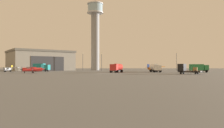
% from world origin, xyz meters
% --- Properties ---
extents(ground_plane, '(400.00, 400.00, 0.00)m').
position_xyz_m(ground_plane, '(0.00, 0.00, 0.00)').
color(ground_plane, '#60605E').
extents(control_tower, '(8.94, 8.94, 41.26)m').
position_xyz_m(control_tower, '(-8.05, 56.41, 22.71)').
color(control_tower, gray).
rests_on(control_tower, ground_plane).
extents(hangar, '(38.24, 37.30, 10.10)m').
position_xyz_m(hangar, '(-35.76, 47.49, 5.07)').
color(hangar, gray).
rests_on(hangar, ground_plane).
extents(airplane_red, '(6.79, 8.42, 2.68)m').
position_xyz_m(airplane_red, '(-21.49, 1.51, 1.25)').
color(airplane_red, red).
rests_on(airplane_red, ground_plane).
extents(airplane_silver, '(8.55, 6.72, 2.53)m').
position_xyz_m(airplane_silver, '(-36.86, 16.82, 1.18)').
color(airplane_silver, '#B7BABF').
rests_on(airplane_silver, ground_plane).
extents(airplane_orange, '(7.69, 9.59, 3.00)m').
position_xyz_m(airplane_orange, '(19.93, 27.91, 1.40)').
color(airplane_orange, orange).
rests_on(airplane_orange, ground_plane).
extents(truck_box_green, '(6.35, 4.29, 2.79)m').
position_xyz_m(truck_box_green, '(31.61, 10.19, 1.59)').
color(truck_box_green, '#38383D').
rests_on(truck_box_green, ground_plane).
extents(truck_fuel_tanker_white, '(3.60, 6.75, 3.02)m').
position_xyz_m(truck_fuel_tanker_white, '(17.53, 13.36, 1.66)').
color(truck_fuel_tanker_white, '#38383D').
rests_on(truck_fuel_tanker_white, ground_plane).
extents(truck_flatbed_black, '(6.12, 5.32, 2.70)m').
position_xyz_m(truck_flatbed_black, '(22.40, -5.36, 1.30)').
color(truck_flatbed_black, '#38383D').
rests_on(truck_flatbed_black, ground_plane).
extents(truck_fuel_tanker_red, '(4.43, 6.29, 2.94)m').
position_xyz_m(truck_fuel_tanker_red, '(3.94, 7.72, 1.66)').
color(truck_fuel_tanker_red, '#38383D').
rests_on(truck_fuel_tanker_red, ground_plane).
extents(truck_box_teal, '(6.75, 3.73, 3.20)m').
position_xyz_m(truck_box_teal, '(-26.38, 22.75, 1.77)').
color(truck_box_teal, '#38383D').
rests_on(truck_box_teal, ground_plane).
extents(light_post_west, '(0.44, 0.44, 8.44)m').
position_xyz_m(light_post_west, '(-3.33, 40.54, 5.04)').
color(light_post_west, '#38383D').
rests_on(light_post_west, ground_plane).
extents(light_post_east, '(0.44, 0.44, 8.88)m').
position_xyz_m(light_post_east, '(-12.92, 43.55, 5.27)').
color(light_post_east, '#38383D').
rests_on(light_post_east, ground_plane).
extents(light_post_centre, '(0.44, 0.44, 9.65)m').
position_xyz_m(light_post_centre, '(35.69, 51.87, 5.68)').
color(light_post_centre, '#38383D').
rests_on(light_post_centre, ground_plane).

